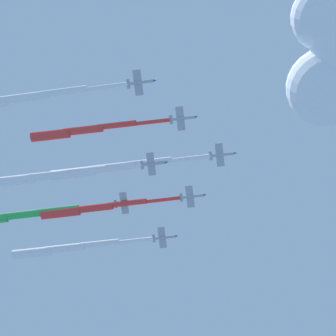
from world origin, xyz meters
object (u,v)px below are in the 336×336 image
object	(u,v)px
jet_starboard_mid	(65,248)
jet_port_outer	(23,98)
jet_lead	(110,168)
jet_port_mid	(49,176)
jet_port_inner	(93,208)
jet_starboard_outer	(22,215)
jet_starboard_inner	(83,130)

from	to	relation	value
jet_starboard_mid	jet_port_outer	size ratio (longest dim) A/B	0.98
jet_starboard_mid	jet_lead	bearing A→B (deg)	-0.44
jet_port_mid	jet_port_outer	distance (m)	30.58
jet_port_inner	jet_starboard_outer	xyz separation A→B (m)	(-16.44, -22.15, 0.64)
jet_starboard_inner	jet_starboard_mid	bearing A→B (deg)	162.27
jet_port_inner	jet_starboard_outer	size ratio (longest dim) A/B	0.93
jet_port_mid	jet_starboard_mid	bearing A→B (deg)	143.94
jet_starboard_inner	jet_port_outer	distance (m)	23.16
jet_port_mid	jet_starboard_mid	xyz separation A→B (m)	(-25.14, 18.31, -0.60)
jet_port_outer	jet_starboard_outer	distance (m)	48.04
jet_port_mid	jet_port_outer	size ratio (longest dim) A/B	0.97
jet_lead	jet_port_inner	xyz separation A→B (m)	(-17.95, 2.18, -0.09)
jet_port_inner	jet_starboard_inner	world-z (taller)	jet_starboard_inner
jet_starboard_outer	jet_lead	bearing A→B (deg)	30.14
jet_lead	jet_starboard_inner	world-z (taller)	jet_lead
jet_starboard_inner	jet_port_mid	xyz separation A→B (m)	(-21.71, -3.33, -1.06)
jet_port_outer	jet_starboard_outer	bearing A→B (deg)	158.47
jet_lead	jet_port_outer	xyz separation A→B (m)	(10.14, -37.54, -3.39)
jet_starboard_inner	jet_port_mid	world-z (taller)	jet_starboard_inner
jet_starboard_mid	jet_starboard_outer	world-z (taller)	jet_starboard_outer
jet_port_inner	jet_port_mid	world-z (taller)	jet_port_inner
jet_port_inner	jet_port_mid	bearing A→B (deg)	-76.97
jet_lead	jet_port_outer	size ratio (longest dim) A/B	1.02
jet_starboard_inner	jet_port_mid	bearing A→B (deg)	-171.28
jet_port_inner	jet_starboard_mid	size ratio (longest dim) A/B	0.96
jet_port_inner	jet_starboard_inner	bearing A→B (deg)	-32.59
jet_lead	jet_port_mid	bearing A→B (deg)	-126.39
jet_starboard_mid	jet_port_outer	world-z (taller)	jet_starboard_mid
jet_port_inner	jet_port_outer	size ratio (longest dim) A/B	0.94
jet_lead	jet_starboard_outer	world-z (taller)	jet_starboard_outer
jet_lead	jet_port_outer	world-z (taller)	jet_lead
jet_port_mid	jet_starboard_outer	world-z (taller)	jet_starboard_outer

